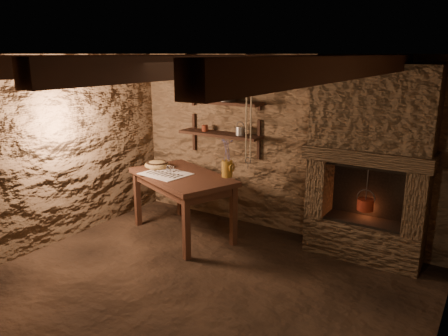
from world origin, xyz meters
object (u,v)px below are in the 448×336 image
Objects in this scene: iron_stockpot at (227,94)px; red_pot at (365,204)px; work_table at (183,202)px; stoneware_jug at (227,161)px; wooden_bowl at (157,165)px.

iron_stockpot reaches higher than red_pot.
work_table is at bearing -165.66° from red_pot.
iron_stockpot is 0.46× the size of red_pot.
red_pot is (2.26, 0.58, 0.24)m from work_table.
work_table is 0.86m from stoneware_jug.
work_table is at bearing -9.44° from wooden_bowl.
red_pot is (1.70, 0.35, -0.37)m from stoneware_jug.
work_table is 4.90× the size of wooden_bowl.
red_pot is (2.00, -0.12, -1.16)m from iron_stockpot.
iron_stockpot is (-0.30, 0.47, 0.80)m from stoneware_jug.
wooden_bowl is at bearing -141.41° from iron_stockpot.
iron_stockpot is at bearing 90.74° from work_table.
wooden_bowl is at bearing -167.91° from work_table.
stoneware_jug is at bearing -57.50° from iron_stockpot.
stoneware_jug is 1.44× the size of wooden_bowl.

